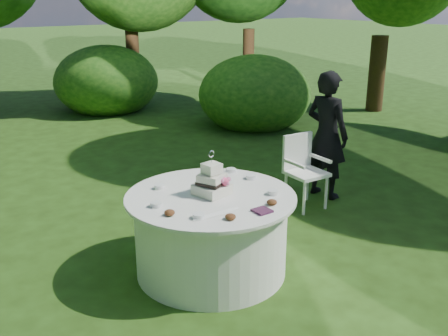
% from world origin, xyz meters
% --- Properties ---
extents(ground, '(80.00, 80.00, 0.00)m').
position_xyz_m(ground, '(0.00, 0.00, 0.00)').
color(ground, '#20380F').
rests_on(ground, ground).
extents(napkins, '(0.14, 0.14, 0.02)m').
position_xyz_m(napkins, '(0.13, -0.57, 0.78)').
color(napkins, '#471E3A').
rests_on(napkins, table).
extents(feather_plume, '(0.48, 0.07, 0.01)m').
position_xyz_m(feather_plume, '(-0.21, -0.39, 0.78)').
color(feather_plume, white).
rests_on(feather_plume, table).
extents(guest, '(0.47, 0.64, 1.63)m').
position_xyz_m(guest, '(2.31, 0.75, 0.81)').
color(guest, black).
rests_on(guest, ground).
extents(table, '(1.56, 1.56, 0.77)m').
position_xyz_m(table, '(0.00, 0.00, 0.39)').
color(table, silver).
rests_on(table, ground).
extents(cake, '(0.32, 0.32, 0.41)m').
position_xyz_m(cake, '(0.02, 0.01, 0.88)').
color(cake, beige).
rests_on(cake, table).
extents(chair, '(0.47, 0.46, 0.89)m').
position_xyz_m(chair, '(1.83, 0.68, 0.52)').
color(chair, white).
rests_on(chair, ground).
extents(votives, '(1.21, 0.88, 0.04)m').
position_xyz_m(votives, '(0.06, 0.05, 0.79)').
color(votives, silver).
rests_on(votives, table).
extents(petal_cups, '(0.96, 1.12, 0.05)m').
position_xyz_m(petal_cups, '(-0.02, -0.18, 0.79)').
color(petal_cups, '#562D16').
rests_on(petal_cups, table).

